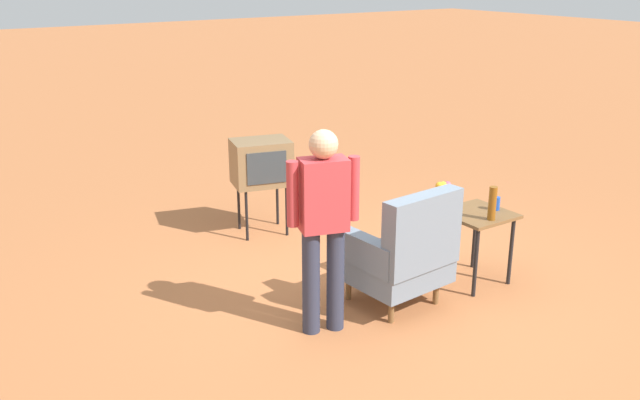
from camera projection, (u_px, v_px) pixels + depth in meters
ground_plane at (378, 296)px, 6.12m from camera, size 60.00×60.00×0.00m
armchair at (402, 252)px, 5.80m from camera, size 0.83×0.84×1.06m
side_table at (477, 223)px, 6.24m from camera, size 0.56×0.56×0.67m
tv_on_stand at (261, 163)px, 7.34m from camera, size 0.69×0.57×1.03m
person_standing at (323, 220)px, 5.27m from camera, size 0.55×0.32×1.64m
bottle_tall_amber at (492, 203)px, 5.99m from camera, size 0.07×0.07×0.30m
soda_can_blue at (496, 203)px, 6.25m from camera, size 0.07×0.07×0.12m
flower_vase at (443, 194)px, 6.23m from camera, size 0.15×0.10×0.27m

